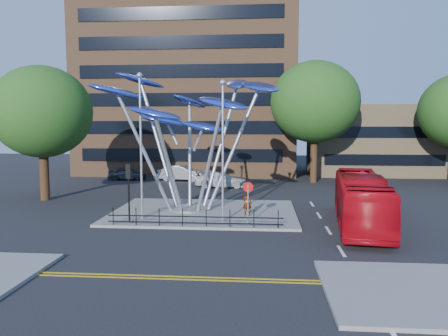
# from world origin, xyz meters

# --- Properties ---
(ground) EXTENTS (120.00, 120.00, 0.00)m
(ground) POSITION_xyz_m (0.00, 0.00, 0.00)
(ground) COLOR black
(ground) RESTS_ON ground
(traffic_island) EXTENTS (12.00, 9.00, 0.15)m
(traffic_island) POSITION_xyz_m (-1.00, 6.00, 0.07)
(traffic_island) COLOR slate
(traffic_island) RESTS_ON ground
(double_yellow_near) EXTENTS (40.00, 0.12, 0.01)m
(double_yellow_near) POSITION_xyz_m (0.00, -6.00, 0.01)
(double_yellow_near) COLOR gold
(double_yellow_near) RESTS_ON ground
(double_yellow_far) EXTENTS (40.00, 0.12, 0.01)m
(double_yellow_far) POSITION_xyz_m (0.00, -6.30, 0.01)
(double_yellow_far) COLOR gold
(double_yellow_far) RESTS_ON ground
(brick_tower) EXTENTS (25.00, 15.00, 30.00)m
(brick_tower) POSITION_xyz_m (-6.00, 32.00, 15.00)
(brick_tower) COLOR brown
(brick_tower) RESTS_ON ground
(low_building_near) EXTENTS (15.00, 8.00, 8.00)m
(low_building_near) POSITION_xyz_m (16.00, 30.00, 4.00)
(low_building_near) COLOR tan
(low_building_near) RESTS_ON ground
(tree_right) EXTENTS (8.80, 8.80, 12.11)m
(tree_right) POSITION_xyz_m (8.00, 22.00, 8.04)
(tree_right) COLOR black
(tree_right) RESTS_ON ground
(tree_left) EXTENTS (7.60, 7.60, 10.32)m
(tree_left) POSITION_xyz_m (-14.00, 10.00, 6.79)
(tree_left) COLOR black
(tree_left) RESTS_ON ground
(leaf_sculpture) EXTENTS (12.72, 9.54, 9.51)m
(leaf_sculpture) POSITION_xyz_m (-2.07, 6.68, 6.87)
(leaf_sculpture) COLOR #9EA0A5
(leaf_sculpture) RESTS_ON traffic_island
(street_lamp_left) EXTENTS (0.36, 0.36, 8.80)m
(street_lamp_left) POSITION_xyz_m (-4.50, 3.50, 5.36)
(street_lamp_left) COLOR #9EA0A5
(street_lamp_left) RESTS_ON traffic_island
(street_lamp_right) EXTENTS (0.36, 0.36, 8.30)m
(street_lamp_right) POSITION_xyz_m (0.50, 3.00, 5.09)
(street_lamp_right) COLOR #9EA0A5
(street_lamp_right) RESTS_ON traffic_island
(traffic_light_island) EXTENTS (0.28, 0.18, 3.42)m
(traffic_light_island) POSITION_xyz_m (-5.00, 2.50, 2.61)
(traffic_light_island) COLOR black
(traffic_light_island) RESTS_ON traffic_island
(no_entry_sign_island) EXTENTS (0.60, 0.10, 2.45)m
(no_entry_sign_island) POSITION_xyz_m (2.00, 2.52, 1.82)
(no_entry_sign_island) COLOR #9EA0A5
(no_entry_sign_island) RESTS_ON traffic_island
(pedestrian_railing_front) EXTENTS (10.00, 0.06, 1.00)m
(pedestrian_railing_front) POSITION_xyz_m (-1.00, 1.70, 0.55)
(pedestrian_railing_front) COLOR black
(pedestrian_railing_front) RESTS_ON traffic_island
(red_bus) EXTENTS (3.94, 11.09, 3.02)m
(red_bus) POSITION_xyz_m (8.50, 3.19, 1.51)
(red_bus) COLOR #B90812
(red_bus) RESTS_ON ground
(pedestrian) EXTENTS (0.57, 0.39, 1.52)m
(pedestrian) POSITION_xyz_m (1.88, 4.90, 0.91)
(pedestrian) COLOR gray
(pedestrian) RESTS_ON traffic_island
(parked_car_left) EXTENTS (3.95, 1.62, 1.34)m
(parked_car_left) POSITION_xyz_m (-11.31, 22.35, 0.67)
(parked_car_left) COLOR #3D3F45
(parked_car_left) RESTS_ON ground
(parked_car_mid) EXTENTS (5.02, 2.26, 1.60)m
(parked_car_mid) POSITION_xyz_m (-5.48, 22.26, 0.80)
(parked_car_mid) COLOR #9FA2A7
(parked_car_mid) RESTS_ON ground
(parked_car_right) EXTENTS (4.92, 2.09, 1.42)m
(parked_car_right) POSITION_xyz_m (-0.98, 18.00, 0.71)
(parked_car_right) COLOR silver
(parked_car_right) RESTS_ON ground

